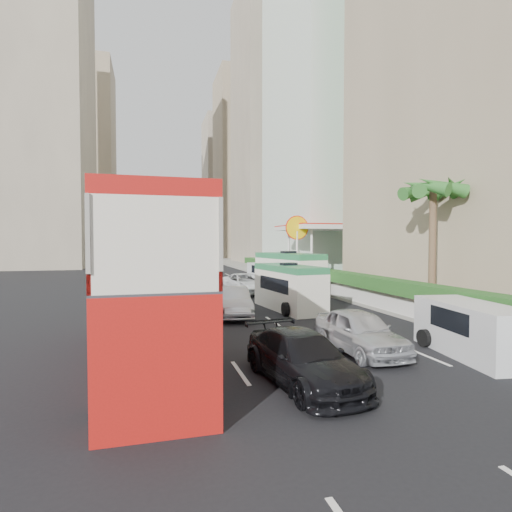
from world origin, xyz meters
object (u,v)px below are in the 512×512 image
object	(u,v)px
car_silver_lane_a	(233,316)
car_black	(303,384)
double_decker_bus	(154,282)
minibus_near	(289,287)
panel_van_far	(265,273)
shell_station	(318,253)
panel_van_near	(473,330)
minibus_far	(288,273)
van_asset	(245,293)
car_silver_lane_b	(359,352)
palm_tree	(432,251)

from	to	relation	value
car_silver_lane_a	car_black	bearing A→B (deg)	-85.67
double_decker_bus	minibus_near	world-z (taller)	double_decker_bus
panel_van_far	shell_station	world-z (taller)	shell_station
car_black	panel_van_far	distance (m)	27.03
double_decker_bus	shell_station	xyz separation A→B (m)	(16.00, 23.00, 0.22)
car_silver_lane_a	panel_van_near	world-z (taller)	panel_van_near
car_black	minibus_far	xyz separation A→B (m)	(6.04, 17.93, 1.50)
double_decker_bus	van_asset	xyz separation A→B (m)	(6.83, 15.71, -2.53)
minibus_near	panel_van_far	size ratio (longest dim) A/B	1.26
car_silver_lane_a	van_asset	distance (m)	9.39
minibus_near	minibus_far	world-z (taller)	minibus_far
shell_station	car_silver_lane_a	bearing A→B (deg)	-126.46
car_silver_lane_b	panel_van_far	size ratio (longest dim) A/B	0.97
car_black	shell_station	bearing A→B (deg)	58.57
car_black	shell_station	xyz separation A→B (m)	(12.16, 26.28, 2.75)
double_decker_bus	car_silver_lane_b	bearing A→B (deg)	-7.93
double_decker_bus	panel_van_far	world-z (taller)	double_decker_bus
panel_van_near	minibus_far	bearing A→B (deg)	99.55
car_silver_lane_a	car_silver_lane_b	bearing A→B (deg)	-64.29
minibus_far	panel_van_near	distance (m)	16.97
car_silver_lane_a	double_decker_bus	bearing A→B (deg)	-115.35
double_decker_bus	minibus_near	xyz separation A→B (m)	(7.50, 8.01, -1.27)
car_silver_lane_b	double_decker_bus	bearing A→B (deg)	171.12
car_silver_lane_a	minibus_far	distance (m)	9.95
van_asset	palm_tree	world-z (taller)	palm_tree
car_silver_lane_b	panel_van_near	world-z (taller)	panel_van_near
minibus_near	panel_van_near	size ratio (longest dim) A/B	1.29
van_asset	panel_van_far	xyz separation A→B (m)	(3.65, 7.19, 0.90)
minibus_near	car_silver_lane_a	bearing A→B (deg)	-166.94
car_silver_lane_b	van_asset	world-z (taller)	car_silver_lane_b
car_silver_lane_a	minibus_near	world-z (taller)	minibus_near
shell_station	minibus_far	bearing A→B (deg)	-126.23
car_black	minibus_near	distance (m)	11.94
minibus_near	palm_tree	world-z (taller)	palm_tree
car_silver_lane_a	shell_station	world-z (taller)	shell_station
panel_van_far	car_silver_lane_b	bearing A→B (deg)	-106.82
van_asset	panel_van_far	distance (m)	8.12
van_asset	car_silver_lane_b	bearing A→B (deg)	-96.22
van_asset	panel_van_near	size ratio (longest dim) A/B	1.20
panel_van_far	minibus_far	bearing A→B (deg)	-102.39
panel_van_far	panel_van_near	bearing A→B (deg)	-98.55
double_decker_bus	van_asset	world-z (taller)	double_decker_bus
van_asset	minibus_near	size ratio (longest dim) A/B	0.93
car_silver_lane_a	palm_tree	size ratio (longest dim) A/B	0.71
double_decker_bus	car_silver_lane_b	size ratio (longest dim) A/B	2.52
car_black	palm_tree	size ratio (longest dim) A/B	0.74
minibus_far	panel_van_far	xyz separation A→B (m)	(0.60, 8.26, -0.60)
double_decker_bus	palm_tree	size ratio (longest dim) A/B	1.72
panel_van_near	palm_tree	bearing A→B (deg)	69.24
palm_tree	shell_station	xyz separation A→B (m)	(2.20, 19.00, -0.63)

